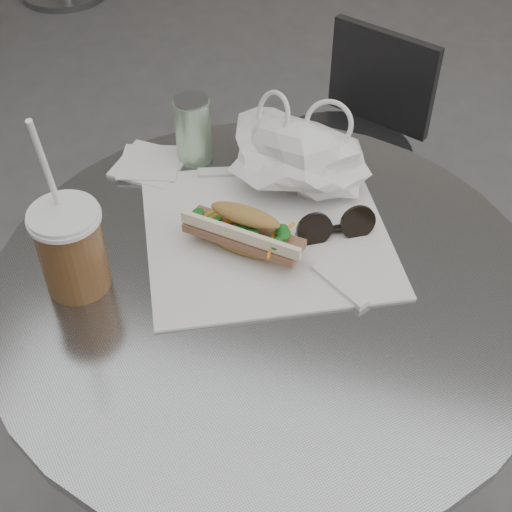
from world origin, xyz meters
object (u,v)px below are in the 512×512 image
(banh_mi, at_px, (244,231))
(sunglasses, at_px, (335,227))
(iced_coffee, at_px, (71,248))
(cafe_table, at_px, (265,394))
(chair_far, at_px, (344,185))
(drink_can, at_px, (193,130))

(banh_mi, xyz_separation_m, sunglasses, (0.12, 0.06, -0.02))
(banh_mi, distance_m, iced_coffee, 0.23)
(banh_mi, bearing_deg, cafe_table, -33.75)
(iced_coffee, distance_m, sunglasses, 0.37)
(chair_far, bearing_deg, banh_mi, 108.92)
(chair_far, relative_size, sunglasses, 6.01)
(cafe_table, relative_size, sunglasses, 6.85)
(drink_can, bearing_deg, sunglasses, -25.76)
(cafe_table, relative_size, iced_coffee, 2.81)
(chair_far, distance_m, iced_coffee, 1.03)
(cafe_table, bearing_deg, drink_can, 129.29)
(iced_coffee, bearing_deg, sunglasses, 30.96)
(banh_mi, height_order, drink_can, drink_can)
(sunglasses, bearing_deg, drink_can, 123.90)
(banh_mi, relative_size, drink_can, 1.98)
(cafe_table, xyz_separation_m, sunglasses, (0.07, 0.10, 0.29))
(banh_mi, bearing_deg, sunglasses, 37.64)
(cafe_table, height_order, banh_mi, banh_mi)
(chair_far, relative_size, banh_mi, 3.06)
(banh_mi, relative_size, sunglasses, 1.97)
(iced_coffee, distance_m, drink_can, 0.32)
(chair_far, bearing_deg, sunglasses, 118.43)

